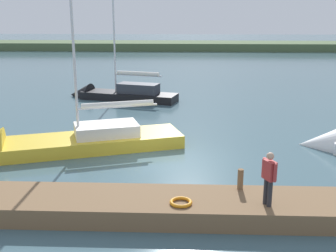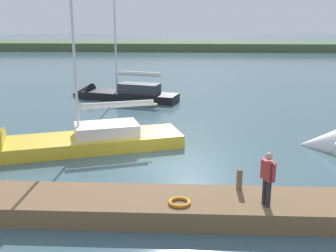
{
  "view_description": "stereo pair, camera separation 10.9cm",
  "coord_description": "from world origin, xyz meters",
  "px_view_note": "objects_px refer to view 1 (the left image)",
  "views": [
    {
      "loc": [
        -1.02,
        16.29,
        6.0
      ],
      "look_at": [
        -0.27,
        -1.27,
        1.16
      ],
      "focal_mm": 44.55,
      "sensor_mm": 36.0,
      "label": 1
    },
    {
      "loc": [
        -1.12,
        16.29,
        6.0
      ],
      "look_at": [
        -0.27,
        -1.27,
        1.16
      ],
      "focal_mm": 44.55,
      "sensor_mm": 36.0,
      "label": 2
    }
  ],
  "objects_px": {
    "sailboat_far_left": "(55,148)",
    "person_on_dock": "(269,175)",
    "mooring_post_near": "(240,179)",
    "life_ring_buoy": "(181,202)",
    "sailboat_outer_mooring": "(116,95)"
  },
  "relations": [
    {
      "from": "sailboat_outer_mooring",
      "to": "sailboat_far_left",
      "type": "height_order",
      "value": "sailboat_far_left"
    },
    {
      "from": "mooring_post_near",
      "to": "sailboat_outer_mooring",
      "type": "distance_m",
      "value": 17.85
    },
    {
      "from": "mooring_post_near",
      "to": "person_on_dock",
      "type": "bearing_deg",
      "value": 120.39
    },
    {
      "from": "mooring_post_near",
      "to": "sailboat_outer_mooring",
      "type": "bearing_deg",
      "value": -68.12
    },
    {
      "from": "person_on_dock",
      "to": "life_ring_buoy",
      "type": "bearing_deg",
      "value": -22.74
    },
    {
      "from": "sailboat_outer_mooring",
      "to": "life_ring_buoy",
      "type": "bearing_deg",
      "value": 120.49
    },
    {
      "from": "life_ring_buoy",
      "to": "mooring_post_near",
      "type": "bearing_deg",
      "value": -148.59
    },
    {
      "from": "person_on_dock",
      "to": "mooring_post_near",
      "type": "bearing_deg",
      "value": -83.12
    },
    {
      "from": "mooring_post_near",
      "to": "sailboat_far_left",
      "type": "bearing_deg",
      "value": -33.85
    },
    {
      "from": "person_on_dock",
      "to": "sailboat_far_left",
      "type": "bearing_deg",
      "value": -60.46
    },
    {
      "from": "sailboat_far_left",
      "to": "mooring_post_near",
      "type": "bearing_deg",
      "value": 127.42
    },
    {
      "from": "sailboat_outer_mooring",
      "to": "sailboat_far_left",
      "type": "xyz_separation_m",
      "value": [
        0.85,
        11.53,
        -0.07
      ]
    },
    {
      "from": "sailboat_far_left",
      "to": "person_on_dock",
      "type": "xyz_separation_m",
      "value": [
        -8.14,
        6.12,
        1.32
      ]
    },
    {
      "from": "person_on_dock",
      "to": "sailboat_outer_mooring",
      "type": "bearing_deg",
      "value": -91.06
    },
    {
      "from": "sailboat_far_left",
      "to": "person_on_dock",
      "type": "relative_size",
      "value": 6.48
    }
  ]
}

